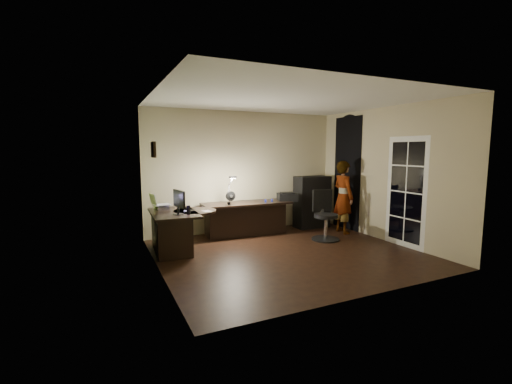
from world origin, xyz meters
name	(u,v)px	position (x,y,z in m)	size (l,w,h in m)	color
floor	(288,253)	(0.00, 0.00, -0.01)	(4.50, 4.00, 0.01)	black
ceiling	(290,99)	(0.00, 0.00, 2.71)	(4.50, 4.00, 0.01)	silver
wall_back	(244,172)	(0.00, 2.00, 1.35)	(4.50, 0.01, 2.70)	#BCB08A
wall_front	(373,191)	(0.00, -2.00, 1.35)	(4.50, 0.01, 2.70)	#BCB08A
wall_left	(157,184)	(-2.25, 0.00, 1.35)	(0.01, 4.00, 2.70)	#BCB08A
wall_right	(385,174)	(2.25, 0.00, 1.35)	(0.01, 4.00, 2.70)	#BCB08A
green_wall_overlay	(158,184)	(-2.24, 0.00, 1.35)	(0.00, 4.00, 2.70)	#4C5F28
arched_doorway	(347,173)	(2.24, 1.15, 1.30)	(0.01, 0.90, 2.60)	black
french_door	(406,192)	(2.24, -0.55, 1.05)	(0.02, 0.92, 2.10)	white
framed_picture	(153,150)	(-2.22, 0.45, 1.85)	(0.04, 0.30, 0.25)	black
desk_left	(174,232)	(-1.83, 0.97, 0.37)	(0.78, 1.27, 0.73)	black
desk_right	(247,219)	(-0.15, 1.53, 0.36)	(1.92, 0.67, 0.72)	black
cabinet	(312,202)	(1.57, 1.58, 0.61)	(0.82, 0.41, 1.23)	black
laptop_stand	(162,208)	(-1.99, 1.29, 0.78)	(0.24, 0.20, 0.10)	silver
laptop	(161,199)	(-1.99, 1.29, 0.93)	(0.32, 0.30, 0.22)	silver
monitor	(178,206)	(-1.80, 0.70, 0.88)	(0.09, 0.47, 0.31)	black
mouse	(185,211)	(-1.63, 0.92, 0.74)	(0.06, 0.09, 0.03)	silver
phone	(192,210)	(-1.49, 1.00, 0.73)	(0.07, 0.13, 0.01)	black
pen	(179,213)	(-1.75, 0.87, 0.73)	(0.01, 0.13, 0.01)	black
speaker	(188,210)	(-1.64, 0.62, 0.81)	(0.06, 0.06, 0.16)	black
notepad	(207,211)	(-1.26, 0.79, 0.73)	(0.14, 0.19, 0.01)	silver
desk_fan	(230,199)	(-0.61, 1.31, 0.86)	(0.20, 0.11, 0.31)	black
headphones	(269,200)	(0.31, 1.39, 0.75)	(0.20, 0.08, 0.09)	#192497
printer	(287,197)	(0.81, 1.44, 0.80)	(0.43, 0.33, 0.19)	black
desk_lamp	(229,189)	(-0.59, 1.44, 1.03)	(0.16, 0.30, 0.65)	black
office_chair	(326,216)	(1.17, 0.47, 0.51)	(0.57, 0.57, 1.02)	black
person	(343,197)	(1.89, 0.83, 0.80)	(0.57, 0.38, 1.61)	#D8A88C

